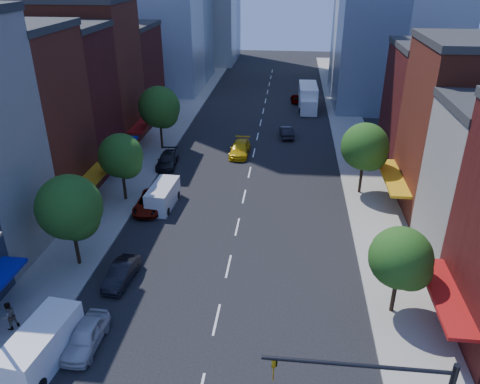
# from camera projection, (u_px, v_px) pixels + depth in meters

# --- Properties ---
(sidewalk_left) EXTENTS (5.00, 120.00, 0.15)m
(sidewalk_left) POSITION_uv_depth(u_px,v_px,m) (163.00, 138.00, 62.14)
(sidewalk_left) COLOR gray
(sidewalk_left) RESTS_ON ground
(sidewalk_right) EXTENTS (5.00, 120.00, 0.15)m
(sidewalk_right) POSITION_uv_depth(u_px,v_px,m) (354.00, 145.00, 59.71)
(sidewalk_right) COLOR gray
(sidewalk_right) RESTS_ON ground
(bldg_left_2) EXTENTS (12.00, 9.00, 16.00)m
(bldg_left_2) POSITION_uv_depth(u_px,v_px,m) (9.00, 123.00, 42.07)
(bldg_left_2) COLOR maroon
(bldg_left_2) RESTS_ON ground
(bldg_left_3) EXTENTS (12.00, 8.00, 15.00)m
(bldg_left_3) POSITION_uv_depth(u_px,v_px,m) (54.00, 103.00, 49.87)
(bldg_left_3) COLOR #4A1212
(bldg_left_3) RESTS_ON ground
(bldg_left_4) EXTENTS (12.00, 9.00, 17.00)m
(bldg_left_4) POSITION_uv_depth(u_px,v_px,m) (84.00, 76.00, 57.01)
(bldg_left_4) COLOR maroon
(bldg_left_4) RESTS_ON ground
(bldg_left_5) EXTENTS (12.00, 10.00, 13.00)m
(bldg_left_5) POSITION_uv_depth(u_px,v_px,m) (114.00, 76.00, 66.36)
(bldg_left_5) COLOR #4A1212
(bldg_left_5) RESTS_ON ground
(bldg_right_2) EXTENTS (12.00, 10.00, 15.00)m
(bldg_right_2) POSITION_uv_depth(u_px,v_px,m) (480.00, 133.00, 41.33)
(bldg_right_2) COLOR maroon
(bldg_right_2) RESTS_ON ground
(bldg_right_3) EXTENTS (12.00, 10.00, 13.00)m
(bldg_right_3) POSITION_uv_depth(u_px,v_px,m) (446.00, 111.00, 50.69)
(bldg_right_3) COLOR #4A1212
(bldg_right_3) RESTS_ON ground
(tree_left_near) EXTENTS (4.80, 4.80, 7.30)m
(tree_left_near) POSITION_uv_depth(u_px,v_px,m) (71.00, 210.00, 33.98)
(tree_left_near) COLOR black
(tree_left_near) RESTS_ON sidewalk_left
(tree_left_mid) EXTENTS (4.20, 4.20, 6.65)m
(tree_left_mid) POSITION_uv_depth(u_px,v_px,m) (122.00, 158.00, 43.94)
(tree_left_mid) COLOR black
(tree_left_mid) RESTS_ON sidewalk_left
(tree_left_far) EXTENTS (5.00, 5.00, 7.75)m
(tree_left_far) POSITION_uv_depth(u_px,v_px,m) (160.00, 109.00, 56.12)
(tree_left_far) COLOR black
(tree_left_far) RESTS_ON sidewalk_left
(tree_right_near) EXTENTS (4.00, 4.00, 6.20)m
(tree_right_near) POSITION_uv_depth(u_px,v_px,m) (403.00, 261.00, 29.37)
(tree_right_near) COLOR black
(tree_right_near) RESTS_ON sidewalk_right
(tree_right_far) EXTENTS (4.60, 4.60, 7.20)m
(tree_right_far) POSITION_uv_depth(u_px,v_px,m) (366.00, 149.00, 45.12)
(tree_right_far) COLOR black
(tree_right_far) RESTS_ON sidewalk_right
(parked_car_front) EXTENTS (1.80, 4.40, 1.49)m
(parked_car_front) POSITION_uv_depth(u_px,v_px,m) (86.00, 336.00, 28.25)
(parked_car_front) COLOR #B9B9BE
(parked_car_front) RESTS_ON ground
(parked_car_second) EXTENTS (1.81, 4.35, 1.40)m
(parked_car_second) POSITION_uv_depth(u_px,v_px,m) (122.00, 273.00, 34.02)
(parked_car_second) COLOR black
(parked_car_second) RESTS_ON ground
(parked_car_third) EXTENTS (2.53, 5.24, 1.44)m
(parked_car_third) POSITION_uv_depth(u_px,v_px,m) (150.00, 202.00, 44.01)
(parked_car_third) COLOR #999999
(parked_car_third) RESTS_ON ground
(parked_car_rear) EXTENTS (2.45, 5.26, 1.49)m
(parked_car_rear) POSITION_uv_depth(u_px,v_px,m) (167.00, 160.00, 53.30)
(parked_car_rear) COLOR black
(parked_car_rear) RESTS_ON ground
(cargo_van_near) EXTENTS (2.88, 5.86, 2.40)m
(cargo_van_near) POSITION_uv_depth(u_px,v_px,m) (40.00, 348.00, 26.78)
(cargo_van_near) COLOR silver
(cargo_van_near) RESTS_ON ground
(cargo_van_far) EXTENTS (2.29, 5.17, 2.16)m
(cargo_van_far) POSITION_uv_depth(u_px,v_px,m) (163.00, 196.00, 44.36)
(cargo_van_far) COLOR silver
(cargo_van_far) RESTS_ON ground
(taxi) EXTENTS (2.34, 5.46, 1.57)m
(taxi) POSITION_uv_depth(u_px,v_px,m) (240.00, 149.00, 56.48)
(taxi) COLOR #DDB00B
(taxi) RESTS_ON ground
(traffic_car_oncoming) EXTENTS (2.13, 4.59, 1.46)m
(traffic_car_oncoming) POSITION_uv_depth(u_px,v_px,m) (287.00, 132.00, 62.26)
(traffic_car_oncoming) COLOR black
(traffic_car_oncoming) RESTS_ON ground
(traffic_car_far) EXTENTS (1.85, 3.99, 1.32)m
(traffic_car_far) POSITION_uv_depth(u_px,v_px,m) (296.00, 98.00, 77.78)
(traffic_car_far) COLOR #999999
(traffic_car_far) RESTS_ON ground
(box_truck) EXTENTS (2.98, 9.12, 3.65)m
(box_truck) POSITION_uv_depth(u_px,v_px,m) (308.00, 98.00, 73.82)
(box_truck) COLOR silver
(box_truck) RESTS_ON ground
(pedestrian_far) EXTENTS (1.13, 1.19, 1.95)m
(pedestrian_far) POSITION_uv_depth(u_px,v_px,m) (9.00, 316.00, 29.29)
(pedestrian_far) COLOR #999999
(pedestrian_far) RESTS_ON sidewalk_left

